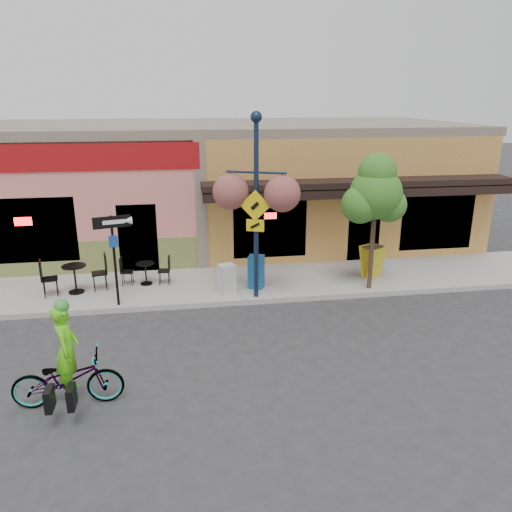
# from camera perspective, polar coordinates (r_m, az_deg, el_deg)

# --- Properties ---
(ground) EXTENTS (90.00, 90.00, 0.00)m
(ground) POSITION_cam_1_polar(r_m,az_deg,el_deg) (13.27, -0.86, -6.48)
(ground) COLOR #2D2D30
(ground) RESTS_ON ground
(sidewalk) EXTENTS (24.00, 3.00, 0.15)m
(sidewalk) POSITION_cam_1_polar(r_m,az_deg,el_deg) (15.07, -1.94, -3.13)
(sidewalk) COLOR #9E9B93
(sidewalk) RESTS_ON ground
(curb) EXTENTS (24.00, 0.12, 0.15)m
(curb) POSITION_cam_1_polar(r_m,az_deg,el_deg) (13.74, -1.19, -5.26)
(curb) COLOR #A8A59E
(curb) RESTS_ON ground
(building) EXTENTS (18.20, 8.20, 4.50)m
(building) POSITION_cam_1_polar(r_m,az_deg,el_deg) (19.81, -3.99, 8.44)
(building) COLOR #DC786C
(building) RESTS_ON ground
(bicycle) EXTENTS (2.00, 0.72, 1.05)m
(bicycle) POSITION_cam_1_polar(r_m,az_deg,el_deg) (10.00, -20.71, -13.03)
(bicycle) COLOR maroon
(bicycle) RESTS_ON ground
(cyclist_rider) EXTENTS (0.42, 0.64, 1.73)m
(cyclist_rider) POSITION_cam_1_polar(r_m,az_deg,el_deg) (9.82, -20.64, -11.30)
(cyclist_rider) COLOR #5FD916
(cyclist_rider) RESTS_ON ground
(lamp_post) EXTENTS (1.71, 1.15, 4.97)m
(lamp_post) POSITION_cam_1_polar(r_m,az_deg,el_deg) (13.17, 0.02, 5.44)
(lamp_post) COLOR #13223D
(lamp_post) RESTS_ON sidewalk
(one_way_sign) EXTENTS (0.96, 0.43, 2.44)m
(one_way_sign) POSITION_cam_1_polar(r_m,az_deg,el_deg) (13.44, -15.83, -0.60)
(one_way_sign) COLOR black
(one_way_sign) RESTS_ON sidewalk
(cafe_set_left) EXTENTS (1.90, 1.22, 1.05)m
(cafe_set_left) POSITION_cam_1_polar(r_m,az_deg,el_deg) (14.89, -20.01, -2.05)
(cafe_set_left) COLOR black
(cafe_set_left) RESTS_ON sidewalk
(cafe_set_right) EXTENTS (1.48, 0.83, 0.86)m
(cafe_set_right) POSITION_cam_1_polar(r_m,az_deg,el_deg) (15.00, -12.50, -1.62)
(cafe_set_right) COLOR black
(cafe_set_right) RESTS_ON sidewalk
(newspaper_box_blue) EXTENTS (0.54, 0.51, 0.96)m
(newspaper_box_blue) POSITION_cam_1_polar(r_m,az_deg,el_deg) (14.38, 0.03, -1.81)
(newspaper_box_blue) COLOR #165287
(newspaper_box_blue) RESTS_ON sidewalk
(newspaper_box_grey) EXTENTS (0.51, 0.49, 0.88)m
(newspaper_box_grey) POSITION_cam_1_polar(r_m,az_deg,el_deg) (13.92, -3.35, -2.70)
(newspaper_box_grey) COLOR silver
(newspaper_box_grey) RESTS_ON sidewalk
(street_tree) EXTENTS (1.92, 1.92, 3.92)m
(street_tree) POSITION_cam_1_polar(r_m,az_deg,el_deg) (14.30, 13.31, 3.79)
(street_tree) COLOR #3D7A26
(street_tree) RESTS_ON sidewalk
(sandwich_board) EXTENTS (0.72, 0.64, 0.99)m
(sandwich_board) POSITION_cam_1_polar(r_m,az_deg,el_deg) (15.50, 13.59, -0.79)
(sandwich_board) COLOR gold
(sandwich_board) RESTS_ON sidewalk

